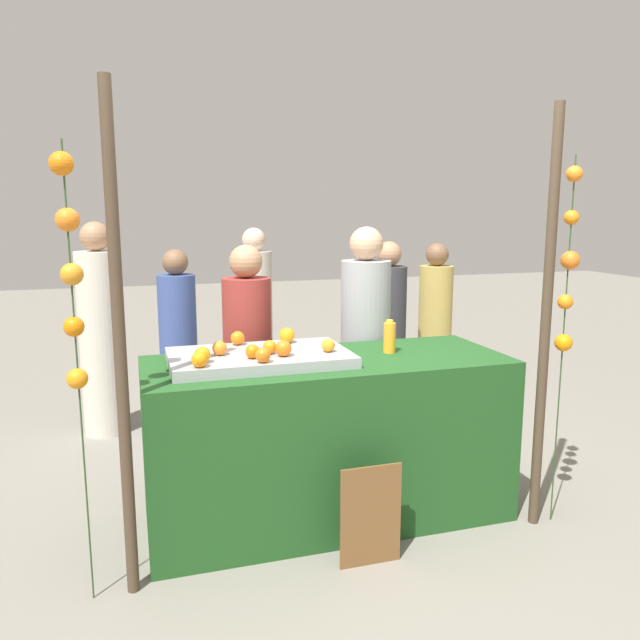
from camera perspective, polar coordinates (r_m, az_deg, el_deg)
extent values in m
plane|color=gray|center=(3.86, 0.69, -17.40)|extent=(24.00, 24.00, 0.00)
cube|color=#1E4C1E|center=(3.66, 0.71, -10.82)|extent=(2.06, 0.80, 0.95)
cube|color=#9EA0A5|center=(3.44, -5.58, -3.46)|extent=(0.98, 0.58, 0.06)
sphere|color=orange|center=(3.29, -6.22, -2.89)|extent=(0.08, 0.08, 0.08)
sphere|color=orange|center=(3.39, -9.22, -2.57)|extent=(0.08, 0.08, 0.08)
sphere|color=orange|center=(3.32, -3.37, -2.62)|extent=(0.09, 0.09, 0.09)
sphere|color=orange|center=(3.20, -5.26, -3.23)|extent=(0.08, 0.08, 0.08)
sphere|color=orange|center=(3.39, -4.63, -2.50)|extent=(0.08, 0.08, 0.08)
sphere|color=orange|center=(3.15, -11.03, -3.60)|extent=(0.08, 0.08, 0.08)
sphere|color=orange|center=(3.42, 0.76, -2.35)|extent=(0.07, 0.07, 0.07)
sphere|color=orange|center=(3.66, -3.05, -1.42)|extent=(0.09, 0.09, 0.09)
sphere|color=orange|center=(3.23, -10.76, -3.17)|extent=(0.08, 0.08, 0.08)
sphere|color=orange|center=(3.63, -7.58, -1.66)|extent=(0.08, 0.08, 0.08)
cylinder|color=orange|center=(3.68, 6.40, -1.64)|extent=(0.07, 0.07, 0.18)
cylinder|color=yellow|center=(3.66, 6.43, -0.13)|extent=(0.04, 0.04, 0.02)
cube|color=brown|center=(3.28, 4.69, -17.60)|extent=(0.32, 0.01, 0.54)
cube|color=black|center=(3.29, 4.59, -17.50)|extent=(0.30, 0.02, 0.52)
cylinder|color=maroon|center=(4.10, -6.61, -5.59)|extent=(0.31, 0.31, 1.35)
sphere|color=#A87A59|center=(3.96, -6.84, 5.36)|extent=(0.21, 0.21, 0.21)
cylinder|color=#99999E|center=(4.28, 4.14, -4.22)|extent=(0.34, 0.34, 1.45)
sphere|color=tan|center=(4.16, 4.29, 7.01)|extent=(0.23, 0.23, 0.23)
cylinder|color=beige|center=(5.22, -19.42, -2.08)|extent=(0.34, 0.34, 1.46)
sphere|color=#A87A59|center=(5.11, -19.98, 7.23)|extent=(0.23, 0.23, 0.23)
cylinder|color=#333338|center=(5.26, 6.20, -2.27)|extent=(0.31, 0.31, 1.32)
sphere|color=#A87A59|center=(5.15, 6.36, 6.06)|extent=(0.21, 0.21, 0.21)
cylinder|color=beige|center=(5.92, -5.95, -0.48)|extent=(0.32, 0.32, 1.40)
sphere|color=beige|center=(5.83, -6.10, 7.37)|extent=(0.22, 0.22, 0.22)
cylinder|color=tan|center=(5.70, 10.48, -1.56)|extent=(0.30, 0.30, 1.29)
sphere|color=brown|center=(5.60, 10.73, 5.94)|extent=(0.20, 0.20, 0.20)
cylinder|color=#384C8C|center=(5.08, -12.83, -3.14)|extent=(0.30, 0.30, 1.28)
sphere|color=brown|center=(4.96, -13.16, 5.21)|extent=(0.20, 0.20, 0.20)
cylinder|color=#473828|center=(2.88, -17.90, -2.71)|extent=(0.06, 0.06, 2.33)
cylinder|color=#473828|center=(3.60, 20.03, -0.34)|extent=(0.06, 0.06, 2.33)
cylinder|color=#2D4C23|center=(2.92, -21.30, -5.45)|extent=(0.01, 0.01, 2.07)
sphere|color=orange|center=(2.82, -22.68, 13.13)|extent=(0.10, 0.10, 0.10)
sphere|color=orange|center=(2.83, -22.19, 8.53)|extent=(0.10, 0.10, 0.10)
sphere|color=orange|center=(2.82, -21.84, 3.93)|extent=(0.09, 0.09, 0.09)
sphere|color=orange|center=(2.87, -21.69, -0.58)|extent=(0.09, 0.09, 0.09)
sphere|color=orange|center=(2.90, -21.41, -5.04)|extent=(0.09, 0.09, 0.09)
cylinder|color=#2D4C23|center=(3.69, 21.39, -2.29)|extent=(0.01, 0.01, 2.07)
sphere|color=orange|center=(3.61, 22.33, 12.31)|extent=(0.09, 0.09, 0.09)
sphere|color=orange|center=(3.62, 22.11, 8.71)|extent=(0.08, 0.08, 0.08)
sphere|color=orange|center=(3.62, 22.01, 5.11)|extent=(0.10, 0.10, 0.10)
sphere|color=orange|center=(3.64, 21.61, 1.56)|extent=(0.08, 0.08, 0.08)
sphere|color=orange|center=(3.68, 21.47, -1.96)|extent=(0.10, 0.10, 0.10)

